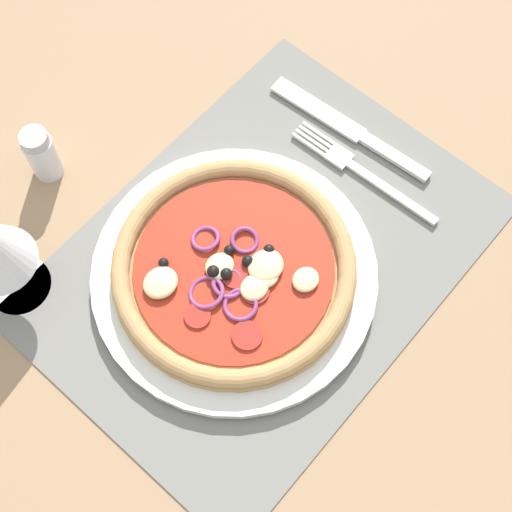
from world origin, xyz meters
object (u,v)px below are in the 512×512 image
object	(u,v)px
plate	(234,275)
knife	(348,128)
fork	(357,169)
pepper_shaker	(42,154)
pizza	(234,269)

from	to	relation	value
plate	knife	xyz separation A→B (cm)	(21.02, 2.22, -0.36)
fork	pepper_shaker	bearing A→B (deg)	38.73
plate	knife	size ratio (longest dim) A/B	1.41
fork	pepper_shaker	distance (cm)	32.81
pizza	pepper_shaker	world-z (taller)	pepper_shaker
pizza	knife	distance (cm)	21.29
plate	pizza	xyz separation A→B (cm)	(-0.05, -0.04, 1.71)
fork	pepper_shaker	xyz separation A→B (cm)	(-21.32, 24.80, 2.63)
knife	pepper_shaker	xyz separation A→B (cm)	(-24.66, 20.97, 2.60)
pizza	plate	bearing A→B (deg)	37.90
pizza	knife	size ratio (longest dim) A/B	1.19
fork	knife	bearing A→B (deg)	-43.01
pizza	fork	distance (cm)	17.91
plate	pepper_shaker	xyz separation A→B (cm)	(-3.64, 23.19, 2.24)
fork	knife	xyz separation A→B (cm)	(3.34, 3.84, 0.03)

